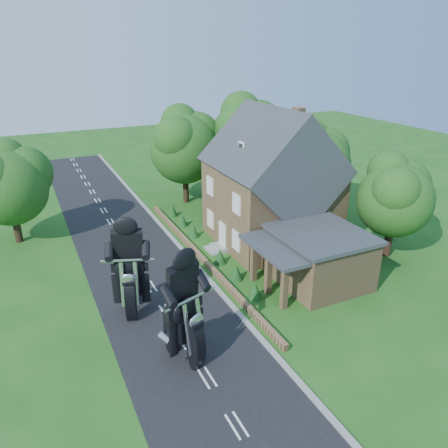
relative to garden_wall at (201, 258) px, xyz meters
name	(u,v)px	position (x,y,z in m)	size (l,w,h in m)	color
ground	(166,311)	(-4.30, -5.00, -0.20)	(120.00, 120.00, 0.00)	#1C4E16
road	(166,311)	(-4.30, -5.00, -0.19)	(7.00, 80.00, 0.02)	black
kerb	(223,296)	(-0.65, -5.00, -0.14)	(0.30, 80.00, 0.12)	gray
garden_wall	(201,258)	(0.00, 0.00, 0.00)	(0.30, 22.00, 0.40)	olive
house	(271,187)	(6.19, 1.00, 4.14)	(9.54, 8.64, 10.24)	olive
annex	(317,256)	(5.57, -5.80, 1.57)	(7.05, 5.94, 3.44)	olive
tree_annex_side	(398,193)	(12.83, -4.90, 4.49)	(5.64, 5.20, 7.48)	black
tree_house_right	(318,159)	(12.35, 3.62, 4.99)	(6.51, 6.00, 8.40)	black
tree_behind_house	(250,134)	(9.88, 11.14, 6.03)	(7.81, 7.20, 10.08)	black
tree_behind_left	(188,142)	(3.86, 12.13, 5.53)	(6.94, 6.40, 9.16)	black
tree_far_road	(14,181)	(-11.16, 9.11, 4.64)	(6.08, 5.60, 7.84)	black
shrub_a	(255,290)	(1.00, -6.00, 0.35)	(0.90, 0.90, 1.10)	#133E16
shrub_b	(236,272)	(1.00, -3.50, 0.35)	(0.90, 0.90, 1.10)	#133E16
shrub_c	(220,256)	(1.00, -1.00, 0.35)	(0.90, 0.90, 1.10)	#133E16
shrub_d	(193,230)	(1.00, 4.00, 0.35)	(0.90, 0.90, 1.10)	#133E16
shrub_e	(182,220)	(1.00, 6.50, 0.35)	(0.90, 0.90, 1.10)	#133E16
shrub_f	(173,210)	(1.00, 9.00, 0.35)	(0.90, 0.90, 1.10)	#133E16
motorcycle_lead	(185,344)	(-4.74, -9.35, 0.71)	(0.49, 1.95, 1.81)	black
motorcycle_follow	(133,299)	(-5.98, -4.30, 0.69)	(0.48, 1.91, 1.78)	black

